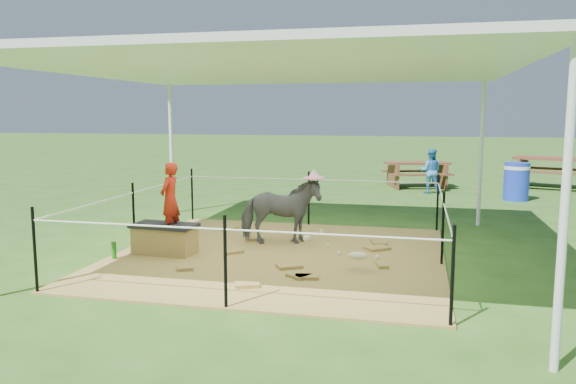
% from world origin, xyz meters
% --- Properties ---
extents(ground, '(90.00, 90.00, 0.00)m').
position_xyz_m(ground, '(0.00, 0.00, 0.00)').
color(ground, '#2D5919').
rests_on(ground, ground).
extents(hay_patch, '(4.60, 4.60, 0.03)m').
position_xyz_m(hay_patch, '(0.00, 0.00, 0.01)').
color(hay_patch, brown).
rests_on(hay_patch, ground).
extents(canopy_tent, '(6.30, 6.30, 2.90)m').
position_xyz_m(canopy_tent, '(0.00, 0.00, 2.69)').
color(canopy_tent, silver).
rests_on(canopy_tent, ground).
extents(rope_fence, '(4.54, 4.54, 1.00)m').
position_xyz_m(rope_fence, '(0.00, -0.00, 0.64)').
color(rope_fence, black).
rests_on(rope_fence, ground).
extents(straw_bale, '(0.89, 0.49, 0.38)m').
position_xyz_m(straw_bale, '(-1.61, -0.30, 0.22)').
color(straw_bale, '#AD813F').
rests_on(straw_bale, hay_patch).
extents(dark_cloth, '(0.95, 0.55, 0.05)m').
position_xyz_m(dark_cloth, '(-1.61, -0.30, 0.44)').
color(dark_cloth, black).
rests_on(dark_cloth, straw_bale).
extents(woman, '(0.27, 0.39, 1.03)m').
position_xyz_m(woman, '(-1.51, -0.30, 0.93)').
color(woman, red).
rests_on(woman, straw_bale).
extents(green_bottle, '(0.07, 0.07, 0.24)m').
position_xyz_m(green_bottle, '(-2.16, -0.75, 0.15)').
color(green_bottle, '#1B7219').
rests_on(green_bottle, hay_patch).
extents(pony, '(1.32, 0.89, 1.02)m').
position_xyz_m(pony, '(-0.13, 0.65, 0.54)').
color(pony, '#4A494E').
rests_on(pony, hay_patch).
extents(pink_hat, '(0.32, 0.32, 0.15)m').
position_xyz_m(pink_hat, '(-0.13, 0.65, 1.12)').
color(pink_hat, pink).
rests_on(pink_hat, pony).
extents(foal, '(0.81, 0.48, 0.44)m').
position_xyz_m(foal, '(1.19, -0.57, 0.25)').
color(foal, beige).
rests_on(foal, hay_patch).
extents(trash_barrel, '(0.70, 0.70, 0.89)m').
position_xyz_m(trash_barrel, '(4.17, 6.38, 0.44)').
color(trash_barrel, blue).
rests_on(trash_barrel, ground).
extents(picnic_table_near, '(1.98, 1.66, 0.71)m').
position_xyz_m(picnic_table_near, '(1.87, 8.27, 0.35)').
color(picnic_table_near, brown).
rests_on(picnic_table_near, ground).
extents(picnic_table_far, '(2.42, 2.06, 0.86)m').
position_xyz_m(picnic_table_far, '(5.52, 8.85, 0.43)').
color(picnic_table_far, brown).
rests_on(picnic_table_far, ground).
extents(distant_person, '(0.57, 0.45, 1.15)m').
position_xyz_m(distant_person, '(2.22, 7.16, 0.58)').
color(distant_person, '#3885D5').
rests_on(distant_person, ground).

